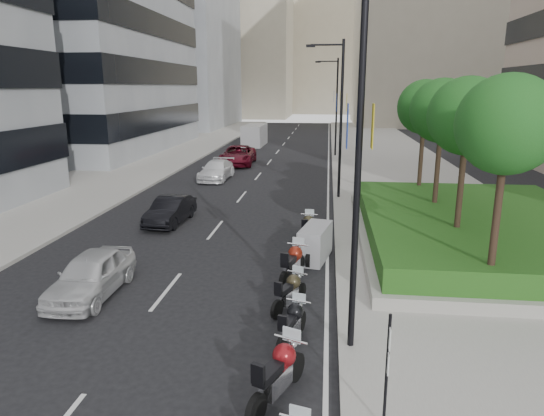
% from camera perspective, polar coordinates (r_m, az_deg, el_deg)
% --- Properties ---
extents(ground, '(160.00, 160.00, 0.00)m').
position_cam_1_polar(ground, '(12.56, -11.58, -17.20)').
color(ground, black).
rests_on(ground, ground).
extents(sidewalk_right, '(10.00, 100.00, 0.15)m').
position_cam_1_polar(sidewalk_right, '(41.02, 14.12, 4.70)').
color(sidewalk_right, '#9E9B93').
rests_on(sidewalk_right, ground).
extents(sidewalk_left, '(8.00, 100.00, 0.15)m').
position_cam_1_polar(sidewalk_left, '(43.55, -14.55, 5.20)').
color(sidewalk_left, '#9E9B93').
rests_on(sidewalk_left, ground).
extents(lane_edge, '(0.12, 100.00, 0.01)m').
position_cam_1_polar(lane_edge, '(40.67, 6.67, 4.86)').
color(lane_edge, silver).
rests_on(lane_edge, ground).
extents(lane_centre, '(0.12, 100.00, 0.01)m').
position_cam_1_polar(lane_centre, '(40.99, -0.65, 5.02)').
color(lane_centre, silver).
rests_on(lane_centre, ground).
extents(building_grey_far, '(22.00, 26.00, 30.00)m').
position_cam_1_polar(building_grey_far, '(85.20, -13.12, 19.49)').
color(building_grey_far, gray).
rests_on(building_grey_far, ground).
extents(building_cream_right, '(28.00, 24.00, 36.00)m').
position_cam_1_polar(building_cream_right, '(92.73, 19.23, 20.50)').
color(building_cream_right, '#B7AD93').
rests_on(building_cream_right, ground).
extents(building_cream_left, '(26.00, 24.00, 34.00)m').
position_cam_1_polar(building_cream_left, '(112.74, -4.76, 19.40)').
color(building_cream_left, '#B7AD93').
rests_on(building_cream_left, ground).
extents(building_cream_centre, '(30.00, 24.00, 38.00)m').
position_cam_1_polar(building_cream_centre, '(130.76, 6.21, 19.51)').
color(building_cream_centre, '#B7AD93').
rests_on(building_cream_centre, ground).
extents(planter, '(10.00, 14.00, 0.40)m').
position_cam_1_polar(planter, '(22.01, 23.24, -3.22)').
color(planter, '#A19E96').
rests_on(planter, sidewalk_right).
extents(hedge, '(9.40, 13.40, 0.80)m').
position_cam_1_polar(hedge, '(21.85, 23.39, -1.71)').
color(hedge, '#1A5016').
rests_on(hedge, planter).
extents(tree_0, '(2.80, 2.80, 6.30)m').
position_cam_1_polar(tree_0, '(15.01, 25.95, 8.73)').
color(tree_0, '#332319').
rests_on(tree_0, planter).
extents(tree_1, '(2.80, 2.80, 6.30)m').
position_cam_1_polar(tree_1, '(18.83, 22.01, 9.92)').
color(tree_1, '#332319').
rests_on(tree_1, planter).
extents(tree_2, '(2.80, 2.80, 6.30)m').
position_cam_1_polar(tree_2, '(22.71, 19.39, 10.69)').
color(tree_2, '#332319').
rests_on(tree_2, planter).
extents(tree_3, '(2.80, 2.80, 6.30)m').
position_cam_1_polar(tree_3, '(26.63, 17.53, 11.22)').
color(tree_3, '#332319').
rests_on(tree_3, planter).
extents(lamp_post_0, '(2.34, 0.45, 9.00)m').
position_cam_1_polar(lamp_post_0, '(11.25, 9.38, 6.77)').
color(lamp_post_0, black).
rests_on(lamp_post_0, ground).
extents(lamp_post_1, '(2.34, 0.45, 9.00)m').
position_cam_1_polar(lamp_post_1, '(28.19, 7.83, 11.12)').
color(lamp_post_1, black).
rests_on(lamp_post_1, ground).
extents(lamp_post_2, '(2.34, 0.45, 9.00)m').
position_cam_1_polar(lamp_post_2, '(46.18, 7.43, 12.24)').
color(lamp_post_2, black).
rests_on(lamp_post_2, ground).
extents(parking_sign, '(0.06, 0.32, 2.50)m').
position_cam_1_polar(parking_sign, '(9.64, 13.40, -17.62)').
color(parking_sign, black).
rests_on(parking_sign, ground).
extents(motorcycle_1, '(1.13, 2.24, 1.18)m').
position_cam_1_polar(motorcycle_1, '(10.72, 0.76, -18.87)').
color(motorcycle_1, black).
rests_on(motorcycle_1, ground).
extents(motorcycle_2, '(0.80, 1.97, 1.00)m').
position_cam_1_polar(motorcycle_2, '(12.82, 2.40, -13.47)').
color(motorcycle_2, black).
rests_on(motorcycle_2, ground).
extents(motorcycle_3, '(0.99, 1.90, 1.01)m').
position_cam_1_polar(motorcycle_3, '(14.63, 2.13, -9.81)').
color(motorcycle_3, black).
rests_on(motorcycle_3, ground).
extents(motorcycle_4, '(0.89, 2.31, 1.17)m').
position_cam_1_polar(motorcycle_4, '(16.57, 2.46, -6.55)').
color(motorcycle_4, black).
rests_on(motorcycle_4, ground).
extents(motorcycle_5, '(1.31, 2.32, 1.33)m').
position_cam_1_polar(motorcycle_5, '(18.60, 5.10, -4.14)').
color(motorcycle_5, black).
rests_on(motorcycle_5, ground).
extents(motorcycle_6, '(0.74, 2.21, 1.10)m').
position_cam_1_polar(motorcycle_6, '(20.76, 4.18, -2.40)').
color(motorcycle_6, black).
rests_on(motorcycle_6, ground).
extents(car_a, '(1.66, 4.10, 1.39)m').
position_cam_1_polar(car_a, '(16.46, -20.51, -7.36)').
color(car_a, silver).
rests_on(car_a, ground).
extents(car_b, '(1.60, 3.99, 1.29)m').
position_cam_1_polar(car_b, '(23.95, -11.88, -0.28)').
color(car_b, black).
rests_on(car_b, ground).
extents(car_c, '(2.05, 4.69, 1.34)m').
position_cam_1_polar(car_c, '(34.90, -6.56, 4.44)').
color(car_c, white).
rests_on(car_c, ground).
extents(car_d, '(2.88, 5.88, 1.61)m').
position_cam_1_polar(car_d, '(41.48, -4.05, 6.21)').
color(car_d, '#5D0B1A').
rests_on(car_d, ground).
extents(delivery_van, '(2.26, 5.56, 2.31)m').
position_cam_1_polar(delivery_van, '(54.92, -2.10, 8.45)').
color(delivery_van, '#AFAFB1').
rests_on(delivery_van, ground).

